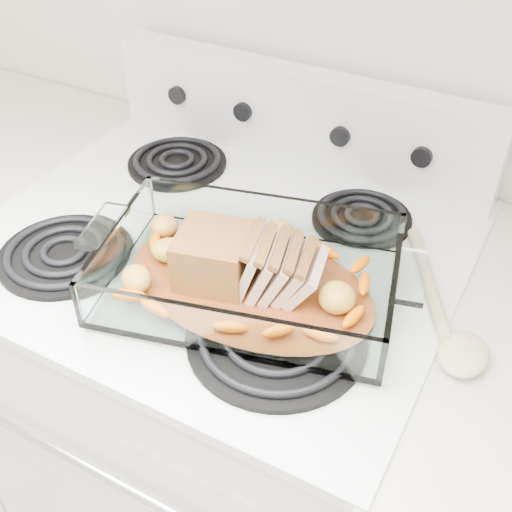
% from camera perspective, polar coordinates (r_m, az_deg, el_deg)
% --- Properties ---
extents(electric_range, '(0.78, 0.70, 1.12)m').
position_cam_1_polar(electric_range, '(1.39, -2.60, -13.32)').
color(electric_range, white).
rests_on(electric_range, ground).
extents(baking_dish, '(0.42, 0.27, 0.08)m').
position_cam_1_polar(baking_dish, '(0.94, -0.58, -1.96)').
color(baking_dish, white).
rests_on(baking_dish, electric_range).
extents(pork_roast, '(0.21, 0.10, 0.08)m').
position_cam_1_polar(pork_roast, '(0.93, -1.71, -0.31)').
color(pork_roast, brown).
rests_on(pork_roast, baking_dish).
extents(roast_vegetables, '(0.33, 0.18, 0.04)m').
position_cam_1_polar(roast_vegetables, '(0.96, 0.20, -0.46)').
color(roast_vegetables, '#F96B00').
rests_on(roast_vegetables, baking_dish).
extents(wooden_spoon, '(0.18, 0.27, 0.02)m').
position_cam_1_polar(wooden_spoon, '(0.94, 16.63, -5.53)').
color(wooden_spoon, '#C9B297').
rests_on(wooden_spoon, electric_range).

